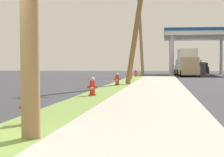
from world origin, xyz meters
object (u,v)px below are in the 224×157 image
Objects in this scene: truck_teal_at_far_bay at (185,68)px; truck_white_at_forecourt at (195,67)px; fire_hydrant_fifth at (136,73)px; truck_tan_on_apron at (188,63)px; utility_pole_midground at (139,11)px; car_black_by_near_pump at (202,69)px; fire_hydrant_third at (117,80)px; fire_hydrant_fourth at (131,75)px; fire_hydrant_nearest at (29,108)px; fire_hydrant_second at (92,87)px; utility_pole_background at (141,34)px.

truck_white_at_forecourt is at bearing 76.93° from truck_teal_at_far_bay.
truck_teal_at_far_bay is (5.38, 8.91, 0.47)m from fire_hydrant_fifth.
utility_pole_midground is at bearing -100.86° from truck_tan_on_apron.
fire_hydrant_fifth is at bearing -112.90° from car_black_by_near_pump.
fire_hydrant_third is at bearing -101.73° from truck_white_at_forecourt.
car_black_by_near_pump is at bearing 69.41° from truck_white_at_forecourt.
truck_white_at_forecourt reaches higher than fire_hydrant_fourth.
utility_pole_midground is 1.95× the size of car_black_by_near_pump.
fire_hydrant_third is 0.12× the size of truck_tan_on_apron.
fire_hydrant_fourth is at bearing 89.84° from fire_hydrant_nearest.
truck_teal_at_far_bay is (4.12, 25.60, -3.76)m from utility_pole_midground.
fire_hydrant_nearest and fire_hydrant_fifth have the same top height.
car_black_by_near_pump is 14.47m from truck_tan_on_apron.
truck_teal_at_far_bay reaches higher than fire_hydrant_fifth.
truck_white_at_forecourt is (7.10, 24.43, 0.47)m from fire_hydrant_fourth.
fire_hydrant_fifth is at bearing -121.11° from truck_teal_at_far_bay.
fire_hydrant_second is at bearing -90.27° from fire_hydrant_fourth.
utility_pole_background reaches higher than fire_hydrant_nearest.
car_black_by_near_pump is at bearing 81.23° from fire_hydrant_nearest.
utility_pole_midground is 1.01× the size of utility_pole_background.
truck_tan_on_apron is at bearing 45.30° from fire_hydrant_fifth.
fire_hydrant_nearest is 0.14× the size of truck_white_at_forecourt.
truck_teal_at_far_bay reaches higher than fire_hydrant_third.
utility_pole_midground is (1.20, -8.87, 4.23)m from fire_hydrant_fourth.
fire_hydrant_nearest is at bearing -98.77° from car_black_by_near_pump.
fire_hydrant_second and fire_hydrant_fourth have the same top height.
fire_hydrant_fourth is at bearing -89.55° from fire_hydrant_fifth.
fire_hydrant_nearest is 0.16× the size of car_black_by_near_pump.
fire_hydrant_third is 0.16× the size of car_black_by_near_pump.
truck_teal_at_far_bay is at bearing 92.66° from truck_tan_on_apron.
car_black_by_near_pump is (8.36, 54.21, 0.28)m from fire_hydrant_nearest.
fire_hydrant_fourth is 0.12× the size of truck_tan_on_apron.
fire_hydrant_third is 0.14× the size of truck_white_at_forecourt.
truck_white_at_forecourt is (-1.18, -3.15, 0.19)m from car_black_by_near_pump.
fire_hydrant_nearest is at bearing -98.00° from truck_white_at_forecourt.
truck_tan_on_apron is at bearing -87.34° from truck_teal_at_far_bay.
fire_hydrant_second is at bearing -99.85° from truck_tan_on_apron.
fire_hydrant_nearest is 0.13× the size of truck_teal_at_far_bay.
fire_hydrant_fifth is at bearing 89.98° from fire_hydrant_nearest.
fire_hydrant_third is 1.00× the size of fire_hydrant_fifth.
truck_white_at_forecourt is 7.90m from truck_teal_at_far_bay.
fire_hydrant_fourth is 7.82m from fire_hydrant_fifth.
utility_pole_background is at bearing -114.69° from car_black_by_near_pump.
truck_white_at_forecourt is (7.14, 34.37, 0.47)m from fire_hydrant_third.
truck_white_at_forecourt is (5.91, 33.30, -3.76)m from utility_pole_midground.
truck_tan_on_apron is 1.17× the size of truck_teal_at_far_bay.
utility_pole_background is 16.24m from truck_white_at_forecourt.
truck_teal_at_far_bay is at bearing 81.31° from fire_hydrant_second.
truck_teal_at_far_bay is (-0.15, 3.32, -0.57)m from truck_tan_on_apron.
fire_hydrant_third and fire_hydrant_fourth have the same top height.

